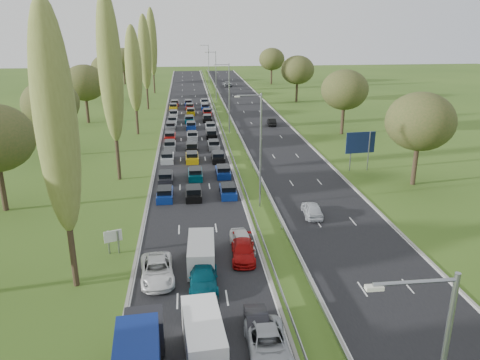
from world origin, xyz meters
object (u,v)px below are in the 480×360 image
white_van_rear (201,252)px  info_sign (113,239)px  near_car_2 (157,270)px  white_van_front (203,333)px  direction_sign (360,144)px

white_van_rear → info_sign: size_ratio=2.53×
near_car_2 → white_van_front: white_van_front is taller
near_car_2 → direction_sign: (24.93, 24.89, 2.81)m
white_van_front → info_sign: (-7.04, 13.15, 0.22)m
info_sign → white_van_rear: bearing=-20.3°
near_car_2 → white_van_front: (3.17, -8.46, 0.39)m
near_car_2 → direction_sign: 35.34m
near_car_2 → white_van_rear: 3.96m
white_van_rear → info_sign: (-7.28, 2.70, 0.28)m
white_van_rear → info_sign: bearing=162.2°
info_sign → direction_sign: bearing=35.1°
near_car_2 → white_van_rear: (3.41, 1.99, 0.34)m
near_car_2 → white_van_front: bearing=-74.3°
white_van_rear → direction_sign: 31.53m
near_car_2 → white_van_front: size_ratio=0.95×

